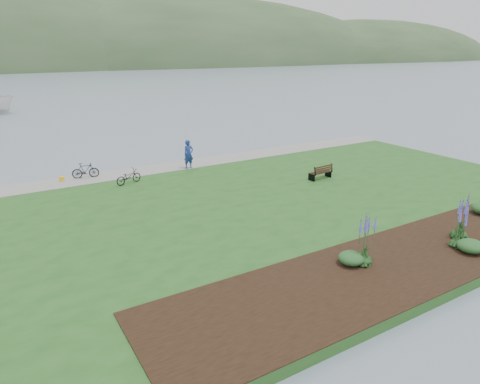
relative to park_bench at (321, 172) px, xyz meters
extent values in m
plane|color=slate|center=(-5.48, 0.31, -0.85)|extent=(600.00, 600.00, 0.00)
cube|color=#204F1C|center=(-5.48, -1.69, -0.65)|extent=(34.00, 20.00, 0.40)
cube|color=gray|center=(-5.48, 7.21, -0.43)|extent=(34.00, 2.20, 0.03)
cube|color=black|center=(-2.48, -9.49, -0.43)|extent=(24.00, 4.40, 0.04)
cube|color=black|center=(-0.01, 0.09, -0.04)|extent=(1.48, 0.62, 0.05)
cube|color=black|center=(0.01, -0.17, 0.23)|extent=(1.45, 0.25, 0.45)
cube|color=black|center=(-0.71, 0.04, -0.25)|extent=(0.09, 0.50, 0.40)
cube|color=black|center=(0.69, 0.15, -0.25)|extent=(0.09, 0.50, 0.40)
imported|color=navy|center=(-5.79, 6.26, 0.66)|extent=(0.86, 0.64, 2.21)
imported|color=black|center=(-10.16, 5.07, -0.03)|extent=(0.99, 1.70, 0.84)
imported|color=black|center=(-12.04, 7.51, 0.02)|extent=(0.78, 1.62, 0.94)
imported|color=silver|center=(-14.79, 44.46, -0.85)|extent=(14.83, 14.92, 29.09)
cube|color=yellow|center=(-13.42, 7.51, -0.30)|extent=(0.27, 0.33, 0.30)
ellipsoid|color=#143714|center=(-1.56, -9.86, -0.25)|extent=(0.62, 0.62, 0.31)
cone|color=#4F4CB1|center=(-1.56, -9.86, 0.67)|extent=(0.36, 0.36, 1.54)
ellipsoid|color=#143714|center=(-0.78, -9.38, -0.25)|extent=(0.62, 0.62, 0.31)
cone|color=#4F4CB1|center=(-0.78, -9.38, 0.78)|extent=(0.40, 0.40, 1.75)
ellipsoid|color=#143714|center=(-5.84, -8.93, -0.25)|extent=(0.62, 0.62, 0.31)
cone|color=#4F4CB1|center=(-5.84, -8.93, 0.89)|extent=(0.40, 0.40, 1.99)
ellipsoid|color=#1E4C21|center=(-6.25, -8.72, -0.18)|extent=(0.92, 0.92, 0.46)
ellipsoid|color=#1E4C21|center=(-1.63, -10.39, -0.16)|extent=(0.99, 0.99, 0.50)
camera|label=1|loc=(-16.86, -18.51, 7.05)|focal=32.00mm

